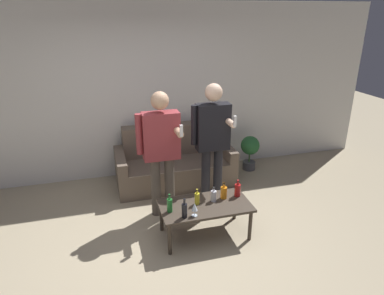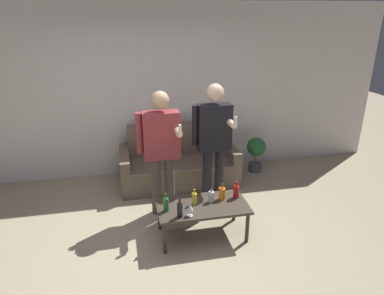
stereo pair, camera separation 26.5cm
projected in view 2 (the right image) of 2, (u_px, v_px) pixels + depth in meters
ground_plane at (170, 253)px, 3.84m from camera, size 16.00×16.00×0.00m
wall_back at (147, 92)px, 5.39m from camera, size 8.00×0.06×2.70m
couch at (178, 163)px, 5.42m from camera, size 1.79×0.84×0.88m
coffee_table at (202, 208)px, 4.02m from camera, size 1.07×0.57×0.42m
bottle_orange at (194, 198)px, 3.99m from camera, size 0.06×0.06×0.20m
bottle_green at (166, 204)px, 3.85m from camera, size 0.06×0.06×0.22m
bottle_dark at (180, 210)px, 3.73m from camera, size 0.06×0.06×0.23m
bottle_yellow at (222, 193)px, 4.10m from camera, size 0.08×0.08×0.20m
bottle_red at (211, 196)px, 4.05m from camera, size 0.07×0.07×0.18m
bottle_clear at (236, 191)px, 4.14m from camera, size 0.07×0.07×0.22m
wine_glass_near at (190, 207)px, 3.75m from camera, size 0.07×0.07×0.16m
person_standing_left at (161, 145)px, 4.29m from camera, size 0.54×0.44×1.66m
person_standing_right at (214, 137)px, 4.48m from camera, size 0.51×0.44×1.70m
potted_plant at (256, 150)px, 5.72m from camera, size 0.32×0.32×0.60m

